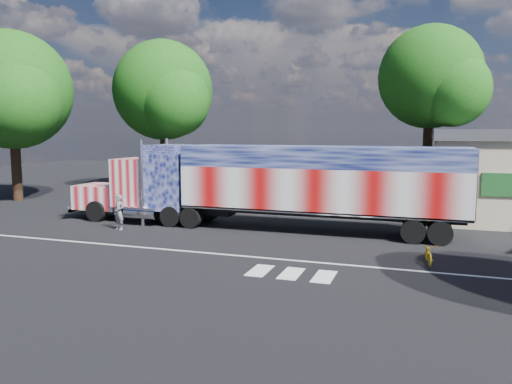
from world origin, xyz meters
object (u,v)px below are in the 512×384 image
(bicycle, at_px, (429,253))
(tree_w_a, at_px, (13,91))
(coach_bus, at_px, (233,180))
(tree_nw_a, at_px, (164,91))
(tree_ne_a, at_px, (432,78))
(semi_truck, at_px, (269,183))
(woman, at_px, (119,212))

(bicycle, xyz_separation_m, tree_w_a, (-28.50, 8.79, 7.55))
(coach_bus, height_order, tree_w_a, tree_w_a)
(tree_nw_a, bearing_deg, tree_ne_a, 5.20)
(tree_w_a, bearing_deg, coach_bus, 12.59)
(tree_w_a, bearing_deg, semi_truck, -11.27)
(semi_truck, xyz_separation_m, tree_w_a, (-20.55, 4.09, 5.56))
(woman, xyz_separation_m, tree_nw_a, (-6.02, 15.92, 7.52))
(coach_bus, xyz_separation_m, tree_ne_a, (12.94, 7.50, 7.28))
(woman, bearing_deg, tree_nw_a, 129.90)
(coach_bus, relative_size, tree_ne_a, 0.89)
(semi_truck, relative_size, tree_nw_a, 1.73)
(coach_bus, xyz_separation_m, bicycle, (12.98, -12.25, -1.31))
(woman, distance_m, bicycle, 15.38)
(semi_truck, bearing_deg, woman, -159.05)
(semi_truck, bearing_deg, coach_bus, 123.62)
(tree_w_a, relative_size, tree_nw_a, 0.97)
(semi_truck, height_order, tree_ne_a, tree_ne_a)
(coach_bus, height_order, bicycle, coach_bus)
(bicycle, bearing_deg, tree_nw_a, 133.44)
(semi_truck, xyz_separation_m, woman, (-7.31, -2.80, -1.49))
(coach_bus, distance_m, tree_ne_a, 16.63)
(semi_truck, height_order, woman, semi_truck)
(tree_nw_a, bearing_deg, semi_truck, -44.56)
(bicycle, bearing_deg, tree_w_a, 156.24)
(semi_truck, bearing_deg, tree_w_a, 168.73)
(coach_bus, bearing_deg, tree_w_a, -167.41)
(semi_truck, distance_m, tree_ne_a, 18.24)
(tree_w_a, bearing_deg, tree_nw_a, 51.37)
(coach_bus, distance_m, bicycle, 17.90)
(semi_truck, bearing_deg, bicycle, -30.56)
(semi_truck, xyz_separation_m, tree_nw_a, (-13.33, 13.12, 6.03))
(bicycle, bearing_deg, semi_truck, 142.82)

